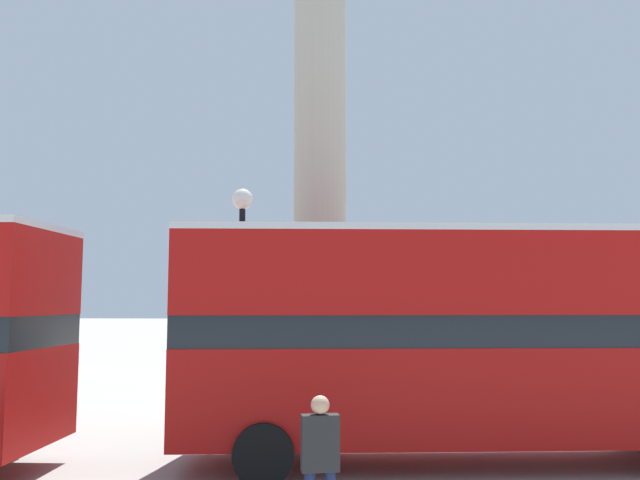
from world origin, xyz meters
TOP-DOWN VIEW (x-y plane):
  - ground_plane at (0.00, 0.00)m, footprint 200.00×200.00m
  - monument_column at (0.00, 0.00)m, footprint 6.02×6.02m
  - bus_b at (3.07, -5.79)m, footprint 10.81×3.46m
  - equestrian_statue at (-12.56, 5.89)m, footprint 4.11×3.71m
  - street_lamp at (-1.60, -3.54)m, footprint 0.47×0.47m
  - pedestrian_near_lamp at (0.52, -9.70)m, footprint 0.50×0.28m

SIDE VIEW (x-z plane):
  - ground_plane at x=0.00m, z-range 0.00..0.00m
  - pedestrian_near_lamp at x=0.52m, z-range 0.12..1.91m
  - equestrian_statue at x=-12.56m, z-range -1.26..4.53m
  - bus_b at x=3.07m, z-range 0.23..4.51m
  - street_lamp at x=-1.60m, z-range 0.61..6.16m
  - monument_column at x=0.00m, z-range -4.14..13.99m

